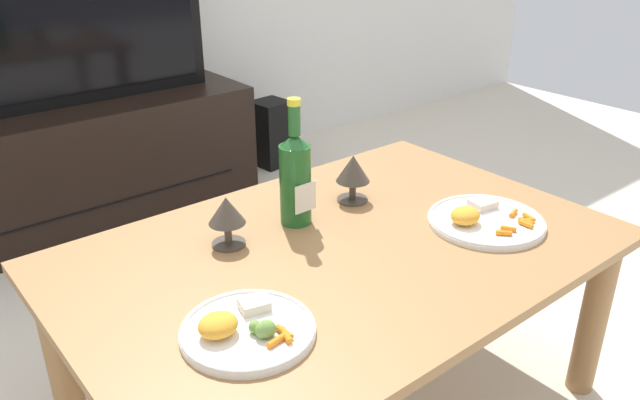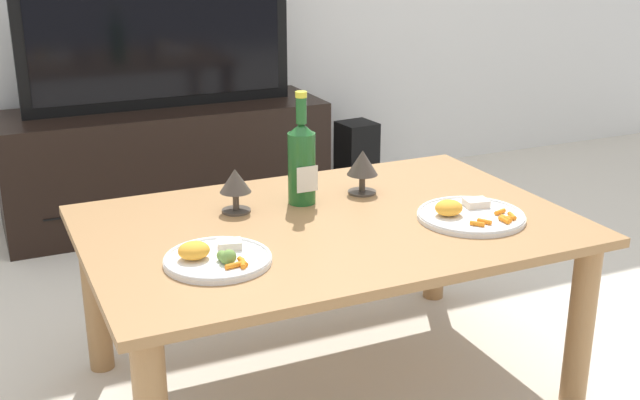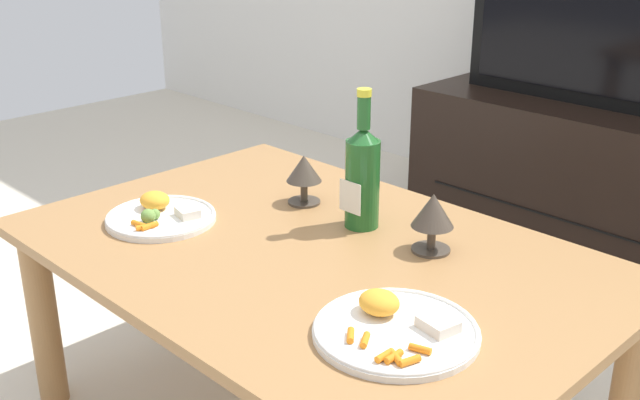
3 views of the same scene
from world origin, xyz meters
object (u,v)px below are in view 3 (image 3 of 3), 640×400
object	(u,v)px
goblet_left	(304,171)
dinner_plate_right	(395,328)
wine_bottle	(362,174)
dining_table	(311,280)
goblet_right	(433,213)
dinner_plate_left	(160,215)
tv_stand	(599,177)
tv_screen	(620,25)

from	to	relation	value
goblet_left	dinner_plate_right	world-z (taller)	goblet_left
wine_bottle	goblet_left	size ratio (longest dim) A/B	2.60
dining_table	wine_bottle	size ratio (longest dim) A/B	4.01
goblet_right	dinner_plate_left	size ratio (longest dim) A/B	0.51
tv_stand	goblet_right	distance (m)	1.40
tv_stand	goblet_left	xyz separation A→B (m)	(-0.13, -1.33, 0.32)
tv_stand	goblet_right	xyz separation A→B (m)	(0.26, -1.33, 0.33)
tv_stand	dinner_plate_left	world-z (taller)	dinner_plate_left
goblet_left	dinner_plate_left	size ratio (longest dim) A/B	0.48
tv_stand	dining_table	bearing A→B (deg)	-87.22
tv_screen	goblet_right	bearing A→B (deg)	-79.05
tv_screen	goblet_left	world-z (taller)	tv_screen
dining_table	goblet_right	distance (m)	0.30
goblet_right	tv_screen	bearing A→B (deg)	100.95
dining_table	dinner_plate_left	world-z (taller)	dinner_plate_left
dinner_plate_left	dinner_plate_right	bearing A→B (deg)	0.13
goblet_right	dinner_plate_right	xyz separation A→B (m)	(0.16, -0.31, -0.07)
goblet_left	dinner_plate_right	xyz separation A→B (m)	(0.54, -0.31, -0.07)
tv_stand	goblet_left	distance (m)	1.38
tv_screen	dinner_plate_right	xyz separation A→B (m)	(0.42, -1.64, -0.28)
tv_stand	dinner_plate_right	distance (m)	1.71
wine_bottle	goblet_right	bearing A→B (deg)	1.48
dining_table	tv_screen	xyz separation A→B (m)	(-0.07, 1.50, 0.37)
dinner_plate_left	goblet_right	bearing A→B (deg)	29.91
tv_screen	wine_bottle	bearing A→B (deg)	-87.17
wine_bottle	goblet_left	bearing A→B (deg)	178.52
dining_table	dinner_plate_right	bearing A→B (deg)	-21.67
dining_table	wine_bottle	bearing A→B (deg)	92.48
wine_bottle	dinner_plate_left	world-z (taller)	wine_bottle
dining_table	goblet_right	bearing A→B (deg)	42.73
dining_table	dinner_plate_left	bearing A→B (deg)	-158.55
wine_bottle	dinner_plate_left	size ratio (longest dim) A/B	1.26
dining_table	goblet_right	world-z (taller)	goblet_right
tv_stand	goblet_right	world-z (taller)	goblet_right
dinner_plate_left	dinner_plate_right	size ratio (longest dim) A/B	0.88
dinner_plate_left	goblet_left	bearing A→B (deg)	63.56
dining_table	wine_bottle	xyz separation A→B (m)	(-0.01, 0.17, 0.20)
tv_screen	goblet_right	xyz separation A→B (m)	(0.26, -1.33, -0.21)
dining_table	dinner_plate_right	size ratio (longest dim) A/B	4.44
tv_screen	goblet_left	size ratio (longest dim) A/B	9.29
dining_table	tv_stand	size ratio (longest dim) A/B	0.93
tv_stand	goblet_right	bearing A→B (deg)	-79.07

